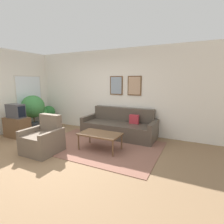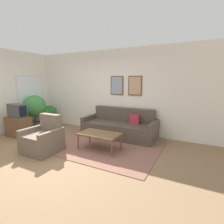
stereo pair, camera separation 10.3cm
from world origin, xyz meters
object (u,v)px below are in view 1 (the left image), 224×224
Objects in this scene: coffee_table at (100,135)px; tv at (16,111)px; potted_plant_tall at (33,107)px; couch at (120,127)px; armchair at (43,140)px.

tv reaches higher than coffee_table.
tv is 0.96m from potted_plant_tall.
couch is at bearing 27.62° from tv.
coffee_table is at bearing -90.09° from couch.
potted_plant_tall reaches higher than couch.
potted_plant_tall reaches higher than armchair.
tv is (-2.77, -0.26, 0.42)m from coffee_table.
tv is 0.64× the size of armchair.
tv is 1.76m from armchair.
potted_plant_tall reaches higher than tv.
armchair is (-1.15, -1.92, -0.00)m from couch.
potted_plant_tall is at bearing 165.19° from armchair.
tv is at bearing -152.38° from couch.
coffee_table is (-0.00, -1.18, 0.09)m from couch.
coffee_table is at bearing 5.46° from tv.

